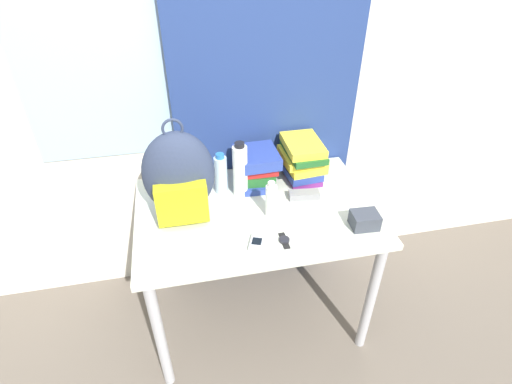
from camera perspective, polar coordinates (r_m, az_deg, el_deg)
The scene contains 14 objects.
ground_plane at distance 2.26m, azimuth 2.15°, elevation -24.07°, with size 12.00×12.00×0.00m, color #665B51.
wall_back at distance 2.07m, azimuth -2.85°, elevation 15.99°, with size 6.00×0.06×2.50m.
curtain_blue at distance 2.05m, azimuth 1.60°, elevation 15.77°, with size 0.97×0.04×2.50m.
desk at distance 1.97m, azimuth 0.00°, elevation -4.75°, with size 1.14×0.75×0.77m.
backpack at distance 1.80m, azimuth -10.95°, elevation 2.15°, with size 0.32×0.23×0.48m.
book_stack_left at distance 2.04m, azimuth 0.03°, elevation 3.68°, with size 0.22×0.25×0.18m.
book_stack_center at distance 2.10m, azimuth 6.62°, elevation 4.78°, with size 0.22×0.28×0.21m.
water_bottle at distance 1.97m, azimuth -5.02°, elevation 2.53°, with size 0.06×0.06×0.22m.
sports_bottle at distance 1.93m, azimuth -2.28°, elevation 3.10°, with size 0.07×0.07×0.29m.
sunscreen_bottle at distance 1.82m, azimuth 2.17°, elevation -1.16°, with size 0.05×0.05×0.19m.
cell_phone at distance 1.72m, azimuth 0.12°, elevation -7.24°, with size 0.09×0.11×0.02m.
sunglasses_case at distance 1.98m, azimuth 6.89°, elevation -0.41°, with size 0.16×0.07×0.04m.
camera_pouch at distance 1.85m, azimuth 15.26°, elevation -3.88°, with size 0.13×0.10×0.07m.
wristwatch at distance 1.74m, azimuth 4.06°, elevation -6.88°, with size 0.05×0.10×0.01m.
Camera 1 is at (-0.31, -1.09, 1.95)m, focal length 28.00 mm.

